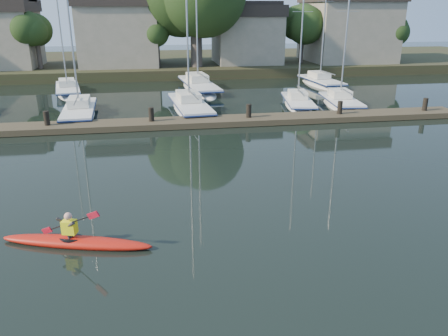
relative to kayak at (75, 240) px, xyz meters
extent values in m
plane|color=black|center=(5.43, -0.08, -0.18)|extent=(160.00, 160.00, 0.00)
ellipsoid|color=red|center=(0.03, -0.01, -0.08)|extent=(4.71, 1.93, 0.36)
cylinder|color=black|center=(-0.12, 0.04, 0.04)|extent=(0.87, 0.87, 0.09)
imported|color=#2F2A2D|center=(-0.12, 0.04, 0.41)|extent=(0.34, 0.43, 1.02)
cube|color=yellow|center=(-0.12, 0.04, 0.43)|extent=(0.47, 0.39, 0.42)
sphere|color=#DA9A88|center=(-0.12, 0.04, 0.78)|extent=(0.23, 0.23, 0.23)
cube|color=#493E29|center=(5.43, 13.92, 0.02)|extent=(34.00, 2.00, 0.35)
cylinder|color=black|center=(-3.57, 13.92, 0.12)|extent=(0.32, 0.32, 1.80)
cylinder|color=black|center=(2.43, 13.92, 0.12)|extent=(0.32, 0.32, 1.80)
cylinder|color=black|center=(8.43, 13.92, 0.12)|extent=(0.32, 0.32, 1.80)
cylinder|color=black|center=(14.43, 13.92, 0.12)|extent=(0.32, 0.32, 1.80)
cylinder|color=black|center=(20.43, 13.92, 0.12)|extent=(0.32, 0.32, 1.80)
ellipsoid|color=white|center=(-2.31, 17.68, -0.52)|extent=(2.55, 8.34, 1.84)
cube|color=white|center=(-2.31, 17.68, 0.35)|extent=(2.36, 6.85, 0.14)
cube|color=navy|center=(-2.31, 17.68, 0.27)|extent=(2.45, 7.02, 0.08)
cube|color=silver|center=(-2.34, 18.17, 0.71)|extent=(1.50, 2.38, 0.53)
cylinder|color=#9EA0A5|center=(-2.33, 17.92, 6.20)|extent=(0.12, 0.12, 11.61)
cylinder|color=#9EA0A5|center=(-2.23, 16.45, 1.12)|extent=(0.28, 3.12, 0.08)
ellipsoid|color=white|center=(5.13, 18.07, -0.54)|extent=(2.94, 9.39, 1.95)
cube|color=white|center=(5.13, 18.07, 0.38)|extent=(2.69, 7.72, 0.14)
cube|color=navy|center=(5.13, 18.07, 0.30)|extent=(2.79, 7.91, 0.08)
cube|color=silver|center=(5.08, 18.63, 0.76)|extent=(1.65, 2.70, 0.56)
cylinder|color=#9EA0A5|center=(5.10, 18.35, 7.10)|extent=(0.12, 0.12, 13.34)
cylinder|color=#9EA0A5|center=(5.25, 16.69, 1.20)|extent=(0.38, 3.50, 0.08)
ellipsoid|color=white|center=(13.12, 18.31, -0.49)|extent=(3.03, 7.30, 1.68)
cube|color=white|center=(13.12, 18.31, 0.30)|extent=(2.73, 6.03, 0.12)
cube|color=navy|center=(13.12, 18.31, 0.23)|extent=(2.82, 6.18, 0.07)
cube|color=silver|center=(13.20, 18.73, 0.63)|extent=(1.56, 2.17, 0.49)
cylinder|color=#9EA0A5|center=(13.16, 18.52, 5.22)|extent=(0.11, 0.11, 9.75)
cylinder|color=#9EA0A5|center=(12.94, 17.26, 1.01)|extent=(0.52, 2.67, 0.07)
cylinder|color=#9EA0A5|center=(13.16, 18.52, 6.39)|extent=(1.40, 0.27, 0.03)
ellipsoid|color=white|center=(16.21, 17.77, -0.52)|extent=(2.87, 6.99, 1.84)
cube|color=white|center=(16.21, 17.77, 0.35)|extent=(2.62, 5.76, 0.14)
cube|color=navy|center=(16.21, 17.77, 0.27)|extent=(2.72, 5.91, 0.08)
cube|color=silver|center=(16.26, 18.17, 0.71)|extent=(1.59, 2.06, 0.53)
cylinder|color=#9EA0A5|center=(16.24, 17.97, 5.25)|extent=(0.12, 0.12, 9.70)
cylinder|color=#9EA0A5|center=(16.08, 16.76, 1.13)|extent=(0.40, 2.57, 0.08)
cylinder|color=#9EA0A5|center=(16.24, 17.97, 6.41)|extent=(1.54, 0.22, 0.03)
ellipsoid|color=white|center=(-4.54, 26.81, -0.50)|extent=(3.36, 8.40, 1.73)
cube|color=white|center=(-4.54, 26.81, 0.32)|extent=(3.01, 6.94, 0.13)
cube|color=navy|center=(-4.54, 26.81, 0.24)|extent=(3.11, 7.11, 0.07)
cube|color=silver|center=(-4.63, 27.30, 0.65)|extent=(1.67, 2.49, 0.50)
cylinder|color=#9EA0A5|center=(-4.59, 27.05, 6.28)|extent=(0.11, 0.11, 11.83)
cylinder|color=#9EA0A5|center=(-4.32, 25.60, 1.05)|extent=(0.63, 3.07, 0.07)
ellipsoid|color=white|center=(6.69, 26.60, -0.57)|extent=(3.30, 11.11, 2.08)
cube|color=white|center=(6.69, 26.60, 0.42)|extent=(3.01, 9.14, 0.15)
cube|color=navy|center=(6.69, 26.60, 0.33)|extent=(3.11, 9.36, 0.09)
cube|color=silver|center=(6.63, 27.26, 0.82)|extent=(1.81, 3.19, 0.60)
cylinder|color=#9EA0A5|center=(6.84, 24.97, 1.29)|extent=(0.47, 4.15, 0.09)
ellipsoid|color=white|center=(18.28, 27.03, -0.53)|extent=(2.62, 8.11, 1.90)
cube|color=white|center=(18.28, 27.03, 0.37)|extent=(2.43, 6.67, 0.14)
cube|color=navy|center=(18.28, 27.03, 0.29)|extent=(2.52, 6.83, 0.08)
cube|color=silver|center=(18.25, 27.51, 0.74)|extent=(1.54, 2.33, 0.55)
cylinder|color=#9EA0A5|center=(18.27, 27.27, 5.91)|extent=(0.12, 0.12, 10.98)
cylinder|color=#9EA0A5|center=(18.36, 25.84, 1.16)|extent=(0.28, 3.03, 0.08)
cylinder|color=#9EA0A5|center=(18.27, 27.27, 7.23)|extent=(1.60, 0.14, 0.03)
cube|color=#2B351A|center=(5.43, 43.92, 0.32)|extent=(90.00, 24.00, 1.00)
cube|color=gray|center=(-12.57, 37.92, 3.57)|extent=(7.00, 7.00, 5.50)
cube|color=gray|center=(-0.57, 37.92, 3.82)|extent=(8.00, 8.00, 6.00)
cube|color=#302722|center=(-0.57, 37.92, 7.42)|extent=(8.40, 8.40, 1.20)
cube|color=gray|center=(13.43, 37.92, 3.32)|extent=(7.00, 7.00, 5.00)
cube|color=#302722|center=(13.43, 37.92, 6.42)|extent=(7.35, 7.35, 1.20)
cube|color=gray|center=(25.43, 37.92, 4.07)|extent=(9.00, 9.00, 6.50)
cylinder|color=#534842|center=(7.43, 34.92, 3.32)|extent=(1.20, 1.20, 5.00)
cylinder|color=#534842|center=(-8.57, 35.92, 2.32)|extent=(0.48, 0.48, 3.00)
sphere|color=black|center=(-8.57, 35.92, 4.82)|extent=(3.40, 3.40, 3.40)
cylinder|color=#534842|center=(3.43, 35.42, 2.22)|extent=(0.38, 0.38, 2.80)
sphere|color=black|center=(3.43, 35.42, 4.42)|extent=(2.72, 2.72, 2.72)
cylinder|color=#534842|center=(19.43, 36.42, 2.42)|extent=(0.50, 0.50, 3.20)
sphere|color=black|center=(19.43, 36.42, 5.07)|extent=(3.57, 3.57, 3.57)
cylinder|color=#534842|center=(29.43, 34.92, 2.12)|extent=(0.41, 0.41, 2.60)
sphere|color=black|center=(29.43, 34.92, 4.27)|extent=(2.89, 2.89, 2.89)
camera|label=1|loc=(2.52, -12.17, 6.52)|focal=35.00mm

